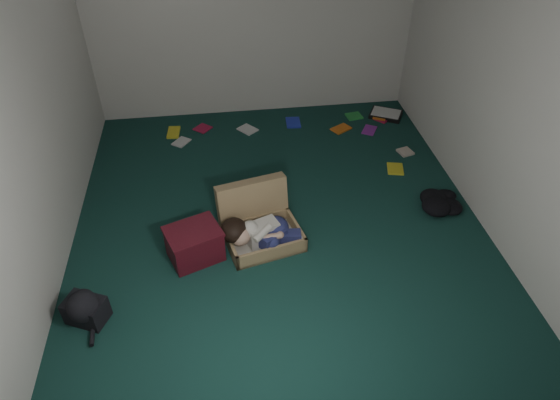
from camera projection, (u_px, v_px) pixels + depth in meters
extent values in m
plane|color=#133630|center=(278.00, 218.00, 5.06)|extent=(4.50, 4.50, 0.00)
plane|color=silver|center=(253.00, 13.00, 5.97)|extent=(4.50, 0.00, 4.50)
plane|color=silver|center=(337.00, 314.00, 2.51)|extent=(4.50, 0.00, 4.50)
plane|color=silver|center=(33.00, 119.00, 4.03)|extent=(0.00, 4.50, 4.50)
plane|color=silver|center=(499.00, 88.00, 4.45)|extent=(0.00, 4.50, 4.50)
cube|color=tan|center=(264.00, 238.00, 4.71)|extent=(0.78, 0.64, 0.16)
cube|color=beige|center=(264.00, 241.00, 4.74)|extent=(0.71, 0.56, 0.02)
cube|color=tan|center=(252.00, 204.00, 4.84)|extent=(0.72, 0.36, 0.51)
cube|color=silver|center=(262.00, 233.00, 4.64)|extent=(0.34, 0.26, 0.22)
sphere|color=tan|center=(240.00, 236.00, 4.52)|extent=(0.19, 0.19, 0.19)
ellipsoid|color=black|center=(234.00, 230.00, 4.52)|extent=(0.25, 0.26, 0.21)
ellipsoid|color=navy|center=(277.00, 228.00, 4.69)|extent=(0.23, 0.26, 0.21)
cube|color=navy|center=(273.00, 238.00, 4.59)|extent=(0.28, 0.25, 0.14)
cube|color=navy|center=(288.00, 237.00, 4.64)|extent=(0.25, 0.14, 0.11)
sphere|color=white|center=(296.00, 234.00, 4.70)|extent=(0.11, 0.11, 0.11)
sphere|color=white|center=(299.00, 240.00, 4.66)|extent=(0.10, 0.10, 0.10)
cylinder|color=tan|center=(272.00, 237.00, 4.53)|extent=(0.19, 0.10, 0.07)
cube|color=#4A0F19|center=(195.00, 245.00, 4.53)|extent=(0.55, 0.49, 0.30)
cube|color=#4A0F19|center=(193.00, 232.00, 4.43)|extent=(0.58, 0.52, 0.02)
cube|color=black|center=(386.00, 114.00, 6.64)|extent=(0.50, 0.46, 0.05)
cube|color=white|center=(386.00, 113.00, 6.62)|extent=(0.44, 0.40, 0.01)
cube|color=yellow|center=(174.00, 133.00, 6.31)|extent=(0.20, 0.15, 0.02)
cube|color=#AB163A|center=(203.00, 128.00, 6.40)|extent=(0.26, 0.25, 0.02)
cube|color=silver|center=(248.00, 129.00, 6.37)|extent=(0.20, 0.24, 0.02)
cube|color=#2132B5|center=(293.00, 122.00, 6.51)|extent=(0.22, 0.25, 0.02)
cube|color=orange|center=(341.00, 129.00, 6.39)|extent=(0.25, 0.24, 0.02)
cube|color=green|center=(354.00, 116.00, 6.63)|extent=(0.22, 0.17, 0.02)
cube|color=purple|center=(369.00, 130.00, 6.36)|extent=(0.25, 0.25, 0.02)
cube|color=beige|center=(405.00, 152.00, 5.97)|extent=(0.19, 0.23, 0.02)
cube|color=yellow|center=(395.00, 169.00, 5.70)|extent=(0.23, 0.25, 0.02)
cube|color=#AB163A|center=(382.00, 119.00, 6.59)|extent=(0.25, 0.23, 0.02)
cube|color=silver|center=(181.00, 142.00, 6.14)|extent=(0.23, 0.19, 0.02)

